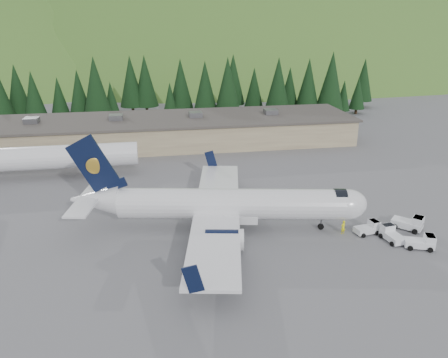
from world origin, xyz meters
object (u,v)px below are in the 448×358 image
Objects in this scene: ramp_worker at (343,227)px; second_airliner at (44,157)px; baggage_tug_a at (369,228)px; baggage_tug_d at (422,242)px; baggage_tug_b at (410,223)px; terminal_building at (170,131)px; airliner at (224,205)px; baggage_tug_c at (391,234)px.

second_airliner is at bearing -54.50° from ramp_worker.
baggage_tug_a is 5.76m from baggage_tug_d.
ramp_worker is at bearing -137.13° from baggage_tug_b.
ramp_worker reaches higher than baggage_tug_d.
baggage_tug_d is at bearing -62.41° from terminal_building.
airliner reaches higher than ramp_worker.
ramp_worker is (-6.89, 4.59, 0.10)m from baggage_tug_d.
second_airliner is 44.98m from ramp_worker.
ramp_worker is at bearing 167.04° from baggage_tug_d.
terminal_building is (-25.24, 41.73, 1.83)m from baggage_tug_b.
terminal_building is 43.67× the size of ramp_worker.
ramp_worker is at bearing -67.51° from terminal_building.
baggage_tug_c is at bearing 132.93° from ramp_worker.
baggage_tug_b is at bearing 0.41° from airliner.
baggage_tug_a is at bearing 33.28° from baggage_tug_c.
baggage_tug_c is at bearing -33.65° from second_airliner.
baggage_tug_d is at bearing -34.30° from second_airliner.
baggage_tug_b reaches higher than baggage_tug_c.
baggage_tug_c reaches higher than baggage_tug_a.
baggage_tug_a is 0.83× the size of baggage_tug_b.
baggage_tug_b is at bearing 94.71° from baggage_tug_d.
ramp_worker is at bearing -4.38° from airliner.
baggage_tug_c is at bearing 156.22° from baggage_tug_d.
baggage_tug_d is (19.99, -8.16, -2.30)m from airliner.
airliner is 38.03m from terminal_building.
baggage_tug_c is (-3.50, -2.00, -0.10)m from baggage_tug_b.
baggage_tug_c is (1.67, -1.95, 0.04)m from baggage_tug_a.
airliner is 11.03× the size of baggage_tug_c.
baggage_tug_a is at bearing -134.13° from baggage_tug_b.
baggage_tug_d is at bearing -141.67° from baggage_tug_c.
baggage_tug_c is at bearing -104.88° from baggage_tug_b.
terminal_building is at bearing -87.59° from ramp_worker.
second_airliner is at bearing 49.15° from baggage_tug_c.
airliner is 10.26× the size of baggage_tug_d.
ramp_worker is at bearing -34.42° from second_airliner.
baggage_tug_d reaches higher than baggage_tug_c.
second_airliner is 0.39× the size of terminal_building.
airliner is at bearing -83.91° from terminal_building.
terminal_building is (-4.03, 37.81, -0.39)m from airliner.
baggage_tug_b is at bearing 157.50° from ramp_worker.
baggage_tug_b is at bearing -29.67° from second_airliner.
airliner is 21.68m from baggage_tug_b.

